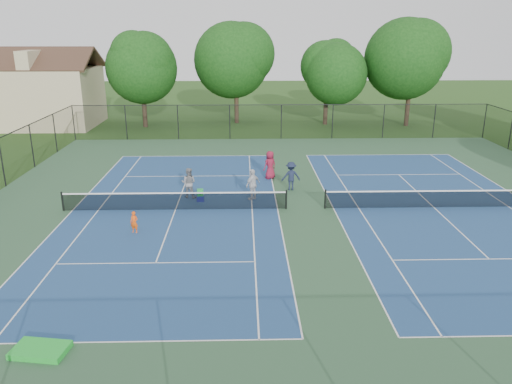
{
  "coord_description": "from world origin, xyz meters",
  "views": [
    {
      "loc": [
        -3.33,
        -25.21,
        9.23
      ],
      "look_at": [
        -2.7,
        -1.0,
        1.3
      ],
      "focal_mm": 35.0,
      "sensor_mm": 36.0,
      "label": 1
    }
  ],
  "objects_px": {
    "child_player": "(134,222)",
    "bystander_b": "(291,176)",
    "tree_back_a": "(141,64)",
    "tree_back_c": "(327,69)",
    "tree_back_d": "(412,55)",
    "ball_hopper": "(200,192)",
    "ball_crate": "(200,199)",
    "instructor": "(189,183)",
    "clapboard_house": "(44,94)",
    "tree_back_b": "(236,57)",
    "bystander_c": "(270,165)",
    "bystander_a": "(253,185)"
  },
  "relations": [
    {
      "from": "tree_back_b",
      "to": "bystander_a",
      "type": "distance_m",
      "value": 25.1
    },
    {
      "from": "ball_hopper",
      "to": "tree_back_a",
      "type": "bearing_deg",
      "value": 107.72
    },
    {
      "from": "tree_back_a",
      "to": "instructor",
      "type": "bearing_deg",
      "value": -73.41
    },
    {
      "from": "child_player",
      "to": "bystander_b",
      "type": "relative_size",
      "value": 0.61
    },
    {
      "from": "tree_back_b",
      "to": "ball_crate",
      "type": "xyz_separation_m",
      "value": [
        -1.77,
        -24.63,
        -6.43
      ]
    },
    {
      "from": "bystander_b",
      "to": "ball_hopper",
      "type": "xyz_separation_m",
      "value": [
        -5.27,
        -1.95,
        -0.35
      ]
    },
    {
      "from": "tree_back_c",
      "to": "bystander_c",
      "type": "height_order",
      "value": "tree_back_c"
    },
    {
      "from": "bystander_b",
      "to": "clapboard_house",
      "type": "bearing_deg",
      "value": -51.52
    },
    {
      "from": "tree_back_d",
      "to": "ball_crate",
      "type": "xyz_separation_m",
      "value": [
        -18.77,
        -22.63,
        -6.66
      ]
    },
    {
      "from": "tree_back_a",
      "to": "bystander_c",
      "type": "xyz_separation_m",
      "value": [
        11.38,
        -18.26,
        -5.12
      ]
    },
    {
      "from": "child_player",
      "to": "instructor",
      "type": "relative_size",
      "value": 0.61
    },
    {
      "from": "tree_back_d",
      "to": "ball_hopper",
      "type": "height_order",
      "value": "tree_back_d"
    },
    {
      "from": "tree_back_d",
      "to": "instructor",
      "type": "xyz_separation_m",
      "value": [
        -19.46,
        -21.94,
        -5.95
      ]
    },
    {
      "from": "ball_hopper",
      "to": "bystander_c",
      "type": "bearing_deg",
      "value": 46.47
    },
    {
      "from": "tree_back_d",
      "to": "ball_hopper",
      "type": "bearing_deg",
      "value": -129.68
    },
    {
      "from": "tree_back_c",
      "to": "tree_back_d",
      "type": "xyz_separation_m",
      "value": [
        8.0,
        -1.0,
        1.34
      ]
    },
    {
      "from": "bystander_b",
      "to": "ball_hopper",
      "type": "distance_m",
      "value": 5.63
    },
    {
      "from": "ball_hopper",
      "to": "ball_crate",
      "type": "bearing_deg",
      "value": 0.0
    },
    {
      "from": "clapboard_house",
      "to": "instructor",
      "type": "bearing_deg",
      "value": -54.22
    },
    {
      "from": "clapboard_house",
      "to": "child_player",
      "type": "bearing_deg",
      "value": -62.75
    },
    {
      "from": "tree_back_c",
      "to": "ball_hopper",
      "type": "relative_size",
      "value": 21.28
    },
    {
      "from": "tree_back_a",
      "to": "instructor",
      "type": "xyz_separation_m",
      "value": [
        6.54,
        -21.94,
        -5.16
      ]
    },
    {
      "from": "tree_back_a",
      "to": "clapboard_house",
      "type": "bearing_deg",
      "value": 174.29
    },
    {
      "from": "ball_crate",
      "to": "ball_hopper",
      "type": "xyz_separation_m",
      "value": [
        0.0,
        0.0,
        0.36
      ]
    },
    {
      "from": "tree_back_a",
      "to": "clapboard_house",
      "type": "xyz_separation_m",
      "value": [
        -10.0,
        1.0,
        -2.95
      ]
    },
    {
      "from": "clapboard_house",
      "to": "bystander_b",
      "type": "xyz_separation_m",
      "value": [
        22.5,
        -21.67,
        -2.22
      ]
    },
    {
      "from": "bystander_c",
      "to": "tree_back_d",
      "type": "bearing_deg",
      "value": -163.31
    },
    {
      "from": "tree_back_a",
      "to": "tree_back_c",
      "type": "height_order",
      "value": "tree_back_a"
    },
    {
      "from": "bystander_b",
      "to": "child_player",
      "type": "bearing_deg",
      "value": 31.11
    },
    {
      "from": "bystander_b",
      "to": "bystander_c",
      "type": "relative_size",
      "value": 0.95
    },
    {
      "from": "tree_back_c",
      "to": "ball_crate",
      "type": "distance_m",
      "value": 26.5
    },
    {
      "from": "bystander_a",
      "to": "bystander_c",
      "type": "bearing_deg",
      "value": -150.72
    },
    {
      "from": "tree_back_b",
      "to": "bystander_b",
      "type": "distance_m",
      "value": 23.64
    },
    {
      "from": "clapboard_house",
      "to": "instructor",
      "type": "relative_size",
      "value": 6.15
    },
    {
      "from": "bystander_b",
      "to": "tree_back_a",
      "type": "bearing_deg",
      "value": -66.43
    },
    {
      "from": "tree_back_d",
      "to": "ball_hopper",
      "type": "distance_m",
      "value": 30.07
    },
    {
      "from": "tree_back_c",
      "to": "clapboard_house",
      "type": "bearing_deg",
      "value": -180.0
    },
    {
      "from": "clapboard_house",
      "to": "ball_crate",
      "type": "bearing_deg",
      "value": -53.9
    },
    {
      "from": "tree_back_d",
      "to": "child_player",
      "type": "height_order",
      "value": "tree_back_d"
    },
    {
      "from": "instructor",
      "to": "ball_crate",
      "type": "xyz_separation_m",
      "value": [
        0.69,
        -0.68,
        -0.72
      ]
    },
    {
      "from": "bystander_b",
      "to": "bystander_a",
      "type": "bearing_deg",
      "value": 29.33
    },
    {
      "from": "tree_back_b",
      "to": "bystander_b",
      "type": "relative_size",
      "value": 5.76
    },
    {
      "from": "tree_back_a",
      "to": "ball_crate",
      "type": "relative_size",
      "value": 23.69
    },
    {
      "from": "tree_back_d",
      "to": "bystander_c",
      "type": "height_order",
      "value": "tree_back_d"
    },
    {
      "from": "child_player",
      "to": "bystander_c",
      "type": "bearing_deg",
      "value": 68.47
    },
    {
      "from": "child_player",
      "to": "bystander_b",
      "type": "distance_m",
      "value": 10.29
    },
    {
      "from": "ball_crate",
      "to": "ball_hopper",
      "type": "relative_size",
      "value": 0.98
    },
    {
      "from": "instructor",
      "to": "child_player",
      "type": "bearing_deg",
      "value": 79.59
    },
    {
      "from": "tree_back_b",
      "to": "child_player",
      "type": "relative_size",
      "value": 9.42
    },
    {
      "from": "tree_back_d",
      "to": "ball_crate",
      "type": "height_order",
      "value": "tree_back_d"
    }
  ]
}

